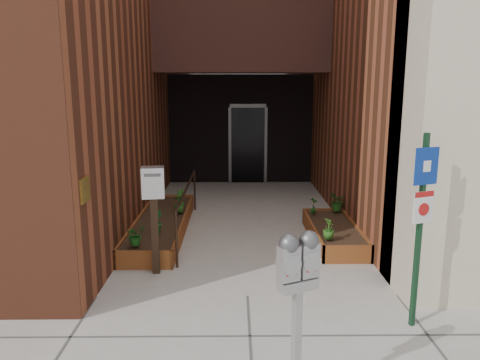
{
  "coord_description": "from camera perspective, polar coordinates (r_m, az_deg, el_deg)",
  "views": [
    {
      "loc": [
        -0.16,
        -5.75,
        2.78
      ],
      "look_at": [
        -0.08,
        1.8,
        1.2
      ],
      "focal_mm": 35.0,
      "sensor_mm": 36.0,
      "label": 1
    }
  ],
  "objects": [
    {
      "name": "ground",
      "position": [
        6.39,
        0.9,
        -13.98
      ],
      "size": [
        80.0,
        80.0,
        0.0
      ],
      "primitive_type": "plane",
      "color": "#9E9991",
      "rests_on": "ground"
    },
    {
      "name": "planter_left",
      "position": [
        8.96,
        -9.56,
        -5.53
      ],
      "size": [
        0.9,
        3.6,
        0.3
      ],
      "color": "brown",
      "rests_on": "ground"
    },
    {
      "name": "planter_right",
      "position": [
        8.56,
        11.35,
        -6.43
      ],
      "size": [
        0.8,
        2.2,
        0.3
      ],
      "color": "brown",
      "rests_on": "ground"
    },
    {
      "name": "handrail",
      "position": [
        8.69,
        -6.49,
        -1.79
      ],
      "size": [
        0.04,
        3.34,
        0.9
      ],
      "color": "black",
      "rests_on": "ground"
    },
    {
      "name": "parking_meter",
      "position": [
        3.93,
        7.11,
        -11.37
      ],
      "size": [
        0.37,
        0.26,
        1.6
      ],
      "color": "#A0A1A3",
      "rests_on": "ground"
    },
    {
      "name": "sign_post",
      "position": [
        5.56,
        21.27,
        -3.56
      ],
      "size": [
        0.29,
        0.13,
        2.25
      ],
      "color": "#13361E",
      "rests_on": "ground"
    },
    {
      "name": "payment_dropbox",
      "position": [
        6.85,
        -10.49,
        -2.11
      ],
      "size": [
        0.34,
        0.28,
        1.6
      ],
      "color": "black",
      "rests_on": "ground"
    },
    {
      "name": "shrub_left_a",
      "position": [
        7.47,
        -12.64,
        -6.55
      ],
      "size": [
        0.41,
        0.41,
        0.32
      ],
      "primitive_type": "imported",
      "rotation": [
        0.0,
        0.0,
        0.85
      ],
      "color": "#1A5B1A",
      "rests_on": "planter_left"
    },
    {
      "name": "shrub_left_b",
      "position": [
        7.97,
        -10.18,
        -5.04
      ],
      "size": [
        0.28,
        0.28,
        0.39
      ],
      "primitive_type": "imported",
      "rotation": [
        0.0,
        0.0,
        1.95
      ],
      "color": "#19581D",
      "rests_on": "planter_left"
    },
    {
      "name": "shrub_left_c",
      "position": [
        9.18,
        -7.43,
        -2.87
      ],
      "size": [
        0.24,
        0.24,
        0.33
      ],
      "primitive_type": "imported",
      "rotation": [
        0.0,
        0.0,
        3.5
      ],
      "color": "#255618",
      "rests_on": "planter_left"
    },
    {
      "name": "shrub_left_d",
      "position": [
        9.44,
        -7.24,
        -2.27
      ],
      "size": [
        0.29,
        0.29,
        0.39
      ],
      "primitive_type": "imported",
      "rotation": [
        0.0,
        0.0,
        5.59
      ],
      "color": "#245E1A",
      "rests_on": "planter_left"
    },
    {
      "name": "shrub_right_a",
      "position": [
        7.7,
        10.77,
        -5.85
      ],
      "size": [
        0.24,
        0.24,
        0.34
      ],
      "primitive_type": "imported",
      "rotation": [
        0.0,
        0.0,
        1.28
      ],
      "color": "#2C5F1B",
      "rests_on": "planter_right"
    },
    {
      "name": "shrub_right_b",
      "position": [
        9.09,
        8.97,
        -3.07
      ],
      "size": [
        0.25,
        0.25,
        0.33
      ],
      "primitive_type": "imported",
      "rotation": [
        0.0,
        0.0,
        2.37
      ],
      "color": "#1B5317",
      "rests_on": "planter_right"
    },
    {
      "name": "shrub_right_c",
      "position": [
        9.36,
        11.81,
        -2.61
      ],
      "size": [
        0.34,
        0.34,
        0.38
      ],
      "primitive_type": "imported",
      "rotation": [
        0.0,
        0.0,
        4.72
      ],
      "color": "#1D5518",
      "rests_on": "planter_right"
    }
  ]
}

